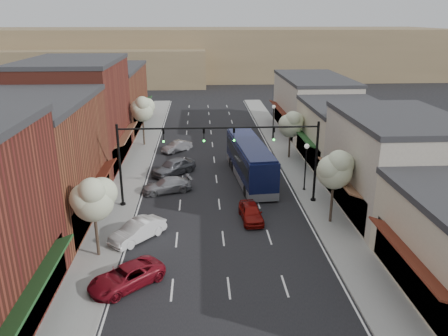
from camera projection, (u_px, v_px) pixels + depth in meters
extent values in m
plane|color=black|center=(225.00, 253.00, 29.17)|extent=(160.00, 160.00, 0.00)
cube|color=gray|center=(135.00, 165.00, 46.13)|extent=(2.80, 73.00, 0.15)
cube|color=gray|center=(292.00, 162.00, 47.03)|extent=(2.80, 73.00, 0.15)
cube|color=gray|center=(149.00, 165.00, 46.20)|extent=(0.25, 73.00, 0.17)
cube|color=gray|center=(280.00, 162.00, 46.96)|extent=(0.25, 73.00, 0.17)
cube|color=black|center=(21.00, 316.00, 20.56)|extent=(0.60, 11.90, 2.60)
cube|color=#1C4820|center=(34.00, 289.00, 20.11)|extent=(1.07, 9.80, 0.49)
cube|color=brown|center=(29.00, 164.00, 32.57)|extent=(9.00, 14.00, 9.00)
cube|color=#2D2D30|center=(19.00, 102.00, 31.02)|extent=(9.20, 14.10, 0.40)
cube|color=black|center=(90.00, 199.00, 33.75)|extent=(0.60, 11.90, 2.60)
cube|color=#5A2214|center=(99.00, 180.00, 33.30)|extent=(1.07, 9.80, 0.49)
cube|color=maroon|center=(77.00, 114.00, 45.52)|extent=(9.00, 14.00, 10.50)
cube|color=#2D2D30|center=(71.00, 61.00, 43.72)|extent=(9.20, 14.10, 0.40)
cube|color=black|center=(120.00, 147.00, 46.95)|extent=(0.60, 11.90, 2.60)
cube|color=brown|center=(127.00, 134.00, 46.49)|extent=(1.07, 9.80, 0.49)
cube|color=brown|center=(108.00, 99.00, 61.01)|extent=(9.00, 18.00, 8.00)
cube|color=#2D2D30|center=(105.00, 68.00, 59.62)|extent=(9.20, 18.10, 0.40)
cube|color=black|center=(139.00, 115.00, 62.03)|extent=(0.60, 15.30, 2.60)
cube|color=#1C4820|center=(144.00, 105.00, 61.57)|extent=(1.07, 12.60, 0.49)
cube|color=black|center=(418.00, 278.00, 23.53)|extent=(0.60, 10.20, 2.60)
cube|color=#5A2214|center=(407.00, 254.00, 22.99)|extent=(1.07, 8.40, 0.49)
cube|color=#B4AB9A|center=(395.00, 167.00, 34.33)|extent=(8.00, 12.00, 7.50)
cube|color=#2D2D30|center=(402.00, 118.00, 33.03)|extent=(8.20, 12.10, 0.40)
cube|color=black|center=(346.00, 193.00, 34.84)|extent=(0.60, 10.20, 2.60)
cube|color=brown|center=(338.00, 176.00, 34.30)|extent=(1.07, 8.40, 0.49)
cube|color=beige|center=(346.00, 136.00, 45.89)|extent=(8.00, 12.00, 6.00)
cube|color=#2D2D30|center=(348.00, 106.00, 44.83)|extent=(8.20, 12.10, 0.40)
cube|color=black|center=(310.00, 150.00, 46.15)|extent=(0.60, 10.20, 2.60)
cube|color=#1C4820|center=(303.00, 136.00, 45.61)|extent=(1.07, 8.40, 0.49)
cube|color=#B4AB9A|center=(313.00, 106.00, 58.92)|extent=(8.00, 16.00, 7.00)
cube|color=#2D2D30|center=(315.00, 78.00, 57.70)|extent=(8.20, 16.10, 0.40)
cube|color=black|center=(285.00, 120.00, 59.34)|extent=(0.60, 13.60, 2.60)
cube|color=#5A2214|center=(280.00, 109.00, 58.81)|extent=(1.07, 11.20, 0.49)
cube|color=#7A6647|center=(204.00, 53.00, 112.01)|extent=(120.00, 30.00, 12.00)
cube|color=#7A6647|center=(96.00, 66.00, 100.01)|extent=(50.00, 20.00, 8.00)
cylinder|color=black|center=(313.00, 200.00, 37.09)|extent=(0.44, 0.44, 0.30)
cylinder|color=black|center=(316.00, 163.00, 35.99)|extent=(0.20, 0.20, 7.00)
cylinder|color=black|center=(269.00, 127.00, 34.75)|extent=(8.00, 0.14, 0.14)
imported|color=black|center=(274.00, 134.00, 34.97)|extent=(0.18, 0.46, 1.10)
sphere|color=#19E533|center=(274.00, 140.00, 34.99)|extent=(0.18, 0.18, 0.18)
imported|color=black|center=(234.00, 135.00, 34.79)|extent=(0.18, 0.46, 1.10)
sphere|color=#19E533|center=(234.00, 140.00, 34.82)|extent=(0.18, 0.18, 0.18)
cylinder|color=black|center=(123.00, 205.00, 36.23)|extent=(0.44, 0.44, 0.30)
cylinder|color=black|center=(120.00, 167.00, 35.12)|extent=(0.20, 0.20, 7.00)
cylinder|color=black|center=(168.00, 129.00, 34.32)|extent=(8.00, 0.14, 0.14)
imported|color=black|center=(163.00, 136.00, 34.49)|extent=(0.18, 0.46, 1.10)
sphere|color=#19E533|center=(164.00, 141.00, 34.52)|extent=(0.18, 0.18, 0.18)
imported|color=black|center=(204.00, 135.00, 34.66)|extent=(0.18, 0.46, 1.10)
sphere|color=#19E533|center=(204.00, 141.00, 34.69)|extent=(0.18, 0.18, 0.18)
cylinder|color=#47382B|center=(332.00, 201.00, 32.77)|extent=(0.20, 0.20, 3.71)
sphere|color=beige|center=(334.00, 172.00, 32.01)|extent=(2.60, 2.60, 2.60)
sphere|color=beige|center=(340.00, 164.00, 32.17)|extent=(2.00, 2.00, 2.00)
sphere|color=beige|center=(331.00, 169.00, 31.59)|extent=(1.90, 1.90, 1.90)
sphere|color=beige|center=(339.00, 162.00, 31.24)|extent=(1.70, 1.70, 1.70)
cylinder|color=#47382B|center=(289.00, 144.00, 47.92)|extent=(0.20, 0.20, 3.33)
sphere|color=beige|center=(290.00, 126.00, 47.23)|extent=(2.60, 2.60, 2.60)
sphere|color=beige|center=(295.00, 121.00, 47.40)|extent=(2.00, 2.00, 2.00)
sphere|color=beige|center=(287.00, 123.00, 46.82)|extent=(1.90, 1.90, 1.90)
sphere|color=beige|center=(293.00, 119.00, 46.49)|extent=(1.70, 1.70, 1.70)
cylinder|color=#47382B|center=(97.00, 233.00, 28.14)|extent=(0.20, 0.20, 3.52)
sphere|color=beige|center=(93.00, 201.00, 27.42)|extent=(2.60, 2.60, 2.60)
sphere|color=beige|center=(102.00, 193.00, 27.58)|extent=(2.00, 2.00, 2.00)
sphere|color=beige|center=(85.00, 199.00, 27.00)|extent=(1.90, 1.90, 1.90)
sphere|color=beige|center=(92.00, 191.00, 26.66)|extent=(1.70, 1.70, 1.70)
cylinder|color=#47382B|center=(144.00, 130.00, 52.59)|extent=(0.20, 0.20, 3.84)
sphere|color=beige|center=(142.00, 111.00, 51.80)|extent=(2.60, 2.60, 2.60)
sphere|color=beige|center=(147.00, 106.00, 51.95)|extent=(2.00, 2.00, 2.00)
sphere|color=beige|center=(138.00, 108.00, 51.38)|extent=(1.90, 1.90, 1.90)
sphere|color=beige|center=(142.00, 104.00, 51.02)|extent=(1.70, 1.70, 1.70)
cylinder|color=black|center=(304.00, 190.00, 39.45)|extent=(0.28, 0.28, 0.20)
cylinder|color=black|center=(305.00, 170.00, 38.83)|extent=(0.12, 0.12, 4.00)
sphere|color=white|center=(307.00, 146.00, 38.09)|extent=(0.44, 0.44, 0.44)
cylinder|color=black|center=(273.00, 139.00, 55.95)|extent=(0.28, 0.28, 0.20)
cylinder|color=black|center=(273.00, 124.00, 55.32)|extent=(0.12, 0.12, 4.00)
sphere|color=white|center=(274.00, 107.00, 54.59)|extent=(0.44, 0.44, 0.44)
cube|color=#0E1338|center=(250.00, 160.00, 41.68)|extent=(3.68, 12.19, 3.05)
cube|color=#595B60|center=(250.00, 174.00, 42.15)|extent=(3.70, 12.21, 0.70)
cube|color=black|center=(250.00, 156.00, 41.54)|extent=(3.65, 11.24, 1.10)
cube|color=#0E1338|center=(250.00, 144.00, 41.16)|extent=(3.43, 11.69, 0.25)
cube|color=black|center=(265.00, 175.00, 35.92)|extent=(2.08, 0.27, 1.20)
cylinder|color=black|center=(246.00, 191.00, 38.08)|extent=(0.41, 1.06, 1.04)
cylinder|color=black|center=(272.00, 190.00, 38.40)|extent=(0.41, 1.06, 1.04)
cylinder|color=black|center=(231.00, 162.00, 45.55)|extent=(0.41, 1.06, 1.04)
cylinder|color=black|center=(253.00, 161.00, 45.87)|extent=(0.41, 1.06, 1.04)
cylinder|color=black|center=(233.00, 167.00, 44.24)|extent=(0.41, 1.06, 1.04)
cylinder|color=black|center=(256.00, 166.00, 44.57)|extent=(0.41, 1.06, 1.04)
imported|color=maroon|center=(251.00, 212.00, 33.63)|extent=(1.83, 3.97, 1.32)
imported|color=maroon|center=(126.00, 277.00, 25.38)|extent=(4.82, 4.54, 1.26)
imported|color=silver|center=(138.00, 231.00, 30.67)|extent=(3.98, 4.20, 1.41)
imported|color=#949499|center=(167.00, 185.00, 39.04)|extent=(4.80, 3.02, 1.30)
imported|color=#595A60|center=(174.00, 167.00, 43.38)|extent=(4.77, 4.56, 1.61)
imported|color=gray|center=(177.00, 146.00, 50.74)|extent=(3.59, 3.44, 1.22)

